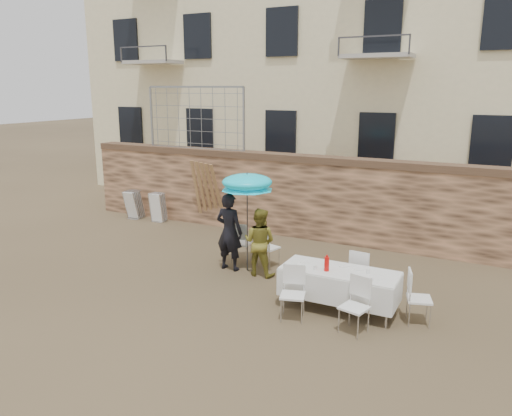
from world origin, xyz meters
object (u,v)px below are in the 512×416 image
at_px(umbrella, 247,185).
at_px(table_chair_side, 419,297).
at_px(couple_chair_right, 268,246).
at_px(couple_chair_left, 241,242).
at_px(chair_stack_right, 161,206).
at_px(chair_stack_left, 137,203).
at_px(table_chair_front_right, 354,306).
at_px(table_chair_front_left, 293,294).
at_px(soda_bottle, 327,264).
at_px(woman_dress, 260,242).
at_px(banquet_table, 340,272).
at_px(man_suit, 229,232).
at_px(table_chair_back, 362,273).

xyz_separation_m(umbrella, table_chair_side, (3.84, -0.92, -1.47)).
xyz_separation_m(couple_chair_right, table_chair_side, (3.54, -1.37, 0.00)).
relative_size(couple_chair_left, chair_stack_right, 1.04).
bearing_deg(chair_stack_left, table_chair_front_right, -27.90).
distance_m(couple_chair_right, table_chair_front_left, 2.70).
height_order(couple_chair_left, chair_stack_left, couple_chair_left).
distance_m(soda_bottle, table_chair_front_right, 1.02).
bearing_deg(couple_chair_right, table_chair_front_right, 155.13).
bearing_deg(woman_dress, table_chair_front_right, 145.73).
distance_m(umbrella, couple_chair_left, 1.59).
bearing_deg(banquet_table, soda_bottle, -143.13).
xyz_separation_m(banquet_table, table_chair_side, (1.40, 0.10, -0.25)).
relative_size(man_suit, table_chair_front_left, 1.82).
bearing_deg(couple_chair_left, table_chair_side, 153.21).
relative_size(table_chair_front_left, table_chair_front_right, 1.00).
relative_size(umbrella, soda_bottle, 7.93).
height_order(soda_bottle, chair_stack_left, soda_bottle).
height_order(couple_chair_left, table_chair_front_left, same).
height_order(couple_chair_right, banquet_table, couple_chair_right).
bearing_deg(table_chair_side, couple_chair_left, 55.57).
height_order(umbrella, soda_bottle, umbrella).
height_order(banquet_table, table_chair_front_left, table_chair_front_left).
bearing_deg(table_chair_back, soda_bottle, 72.26).
xyz_separation_m(couple_chair_left, couple_chair_right, (0.70, 0.00, 0.00)).
xyz_separation_m(man_suit, woman_dress, (0.75, 0.00, -0.13)).
distance_m(woman_dress, couple_chair_left, 0.97).
distance_m(man_suit, chair_stack_right, 4.78).
distance_m(couple_chair_left, banquet_table, 3.21).
distance_m(soda_bottle, table_chair_side, 1.67).
relative_size(couple_chair_left, table_chair_front_right, 1.00).
bearing_deg(chair_stack_right, table_chair_front_left, -35.01).
bearing_deg(woman_dress, table_chair_front_left, 130.24).
relative_size(banquet_table, chair_stack_left, 2.28).
xyz_separation_m(couple_chair_left, chair_stack_left, (-4.85, 2.11, -0.02)).
distance_m(table_chair_front_left, table_chair_side, 2.17).
relative_size(soda_bottle, chair_stack_left, 0.28).
xyz_separation_m(soda_bottle, table_chair_front_right, (0.70, -0.60, -0.43)).
relative_size(table_chair_side, chair_stack_right, 1.04).
bearing_deg(banquet_table, chair_stack_left, 155.00).
bearing_deg(table_chair_back, chair_stack_right, -16.63).
height_order(table_chair_front_right, chair_stack_right, table_chair_front_right).
bearing_deg(umbrella, table_chair_front_right, -31.14).
bearing_deg(table_chair_back, couple_chair_left, -7.41).
distance_m(table_chair_front_left, chair_stack_left, 8.31).
distance_m(couple_chair_left, chair_stack_right, 4.48).
bearing_deg(couple_chair_left, umbrella, 122.81).
distance_m(woman_dress, table_chair_side, 3.59).
bearing_deg(chair_stack_right, couple_chair_left, -28.11).
bearing_deg(umbrella, table_chair_front_left, -44.02).
xyz_separation_m(woman_dress, couple_chair_left, (-0.75, 0.55, -0.27)).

